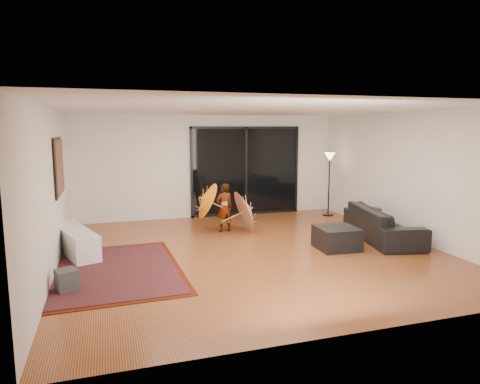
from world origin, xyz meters
name	(u,v)px	position (x,y,z in m)	size (l,w,h in m)	color
floor	(253,251)	(0.00, 0.00, 0.00)	(7.00, 7.00, 0.00)	#A0572C
ceiling	(253,109)	(0.00, 0.00, 2.70)	(7.00, 7.00, 0.00)	white
wall_back	(210,166)	(0.00, 3.50, 1.35)	(7.00, 7.00, 0.00)	silver
wall_front	(357,220)	(0.00, -3.50, 1.35)	(7.00, 7.00, 0.00)	silver
wall_left	(52,190)	(-3.50, 0.00, 1.35)	(7.00, 7.00, 0.00)	silver
wall_right	(408,176)	(3.50, 0.00, 1.35)	(7.00, 7.00, 0.00)	silver
sliding_door	(246,171)	(1.00, 3.47, 1.20)	(3.06, 0.07, 2.40)	black
painting	(59,167)	(-3.46, 1.00, 1.65)	(0.04, 1.28, 1.08)	black
media_console	(75,241)	(-3.25, 0.86, 0.24)	(0.44, 1.75, 0.49)	white
speaker	(67,280)	(-3.25, -1.11, 0.16)	(0.29, 0.29, 0.33)	#424244
persian_rug	(113,270)	(-2.60, -0.36, 0.01)	(2.27, 3.12, 0.02)	#4F1506
sofa	(382,223)	(2.95, 0.05, 0.34)	(2.36, 0.92, 0.69)	black
ottoman	(337,238)	(1.64, -0.32, 0.22)	(0.76, 0.76, 0.43)	black
floor_lamp	(330,166)	(3.10, 2.65, 1.35)	(0.29, 0.29, 1.71)	black
child	(224,208)	(-0.09, 1.73, 0.56)	(0.41, 0.27, 1.12)	#999999
parasol_orange	(201,202)	(-0.64, 1.68, 0.73)	(0.53, 0.85, 0.87)	orange
parasol_white	(251,210)	(0.51, 1.58, 0.50)	(0.54, 1.00, 1.00)	silver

